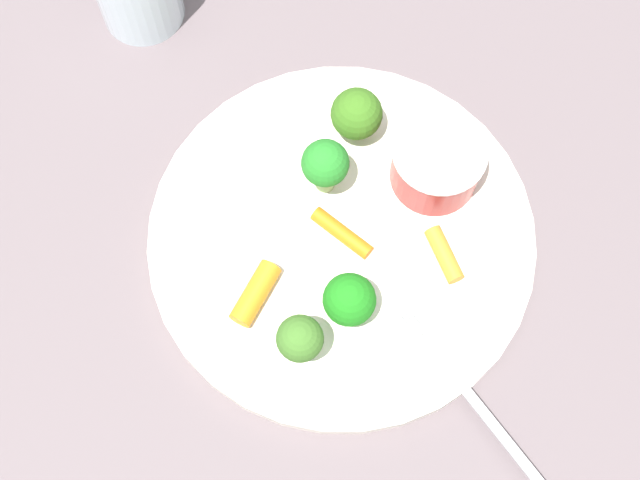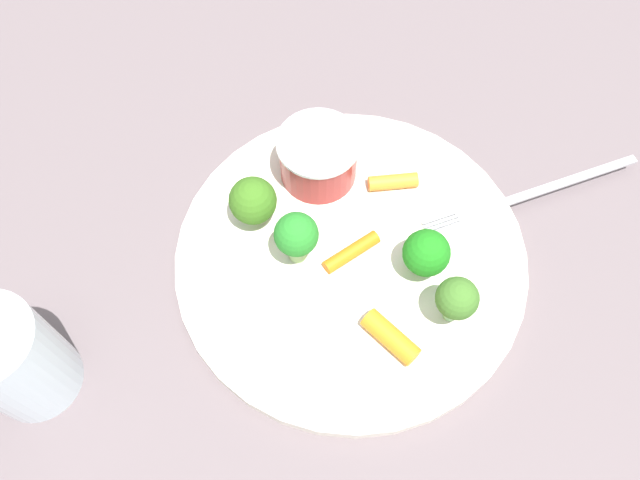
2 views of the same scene
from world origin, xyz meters
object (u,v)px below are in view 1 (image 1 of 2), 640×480
Objects in this scene: broccoli_floret_1 at (325,165)px; fork at (484,413)px; broccoli_floret_3 at (357,114)px; carrot_stick_2 at (255,293)px; broccoli_floret_2 at (300,339)px; sauce_cup at (437,163)px; broccoli_floret_0 at (349,300)px; carrot_stick_0 at (444,255)px; plate at (341,239)px; carrot_stick_1 at (344,235)px.

fork is (0.06, 0.18, -0.03)m from broccoli_floret_1.
broccoli_floret_3 is 0.14m from carrot_stick_2.
broccoli_floret_1 reaches higher than fork.
fork is (-0.04, 0.12, -0.03)m from broccoli_floret_2.
sauce_cup is 0.12m from broccoli_floret_0.
broccoli_floret_2 reaches higher than sauce_cup.
carrot_stick_0 is at bearing 95.44° from broccoli_floret_1.
broccoli_floret_3 is at bearing -118.69° from fork.
plate is 4.16× the size of sauce_cup.
broccoli_floret_2 is at bearing 3.43° from sauce_cup.
sauce_cup is 1.46× the size of carrot_stick_2.
carrot_stick_2 is 0.24× the size of fork.
carrot_stick_1 reaches higher than fork.
fork is at bearing 76.22° from plate.
sauce_cup is 0.17m from fork.
broccoli_floret_3 is 0.96× the size of carrot_stick_1.
sauce_cup is at bearing 164.35° from plate.
carrot_stick_0 is at bearing 142.16° from carrot_stick_2.
fork is at bearing 110.41° from broccoli_floret_2.
carrot_stick_0 is at bearing 159.84° from broccoli_floret_0.
broccoli_floret_2 is at bearing -9.37° from broccoli_floret_0.
broccoli_floret_0 is 0.13m from broccoli_floret_3.
broccoli_floret_0 is (0.11, 0.02, 0.00)m from sauce_cup.
plate is 0.09m from broccoli_floret_3.
plate is at bearing 32.32° from broccoli_floret_3.
carrot_stick_2 is at bearing -13.07° from plate.
broccoli_floret_0 is at bearing 170.63° from broccoli_floret_2.
broccoli_floret_2 is at bearing 19.92° from carrot_stick_1.
carrot_stick_1 is at bearing -103.80° from fork.
sauce_cup is at bearing -131.61° from fork.
carrot_stick_0 is 0.89× the size of carrot_stick_2.
carrot_stick_1 is 0.25× the size of fork.
fork is at bearing 48.39° from sauce_cup.
plate is at bearing 55.99° from broccoli_floret_1.
broccoli_floret_0 is 0.98× the size of broccoli_floret_3.
sauce_cup reaches higher than plate.
carrot_stick_0 is at bearing -129.00° from fork.
plate is at bearing -63.20° from carrot_stick_0.
broccoli_floret_1 reaches higher than carrot_stick_0.
broccoli_floret_1 reaches higher than carrot_stick_1.
carrot_stick_0 is at bearing 163.66° from broccoli_floret_2.
carrot_stick_1 is (-0.04, -0.04, -0.02)m from broccoli_floret_0.
broccoli_floret_1 reaches higher than broccoli_floret_3.
broccoli_floret_1 is 0.10m from carrot_stick_0.
plate is 0.15m from fork.
broccoli_floret_3 is 0.22m from fork.
broccoli_floret_3 is at bearing -143.03° from broccoli_floret_0.
carrot_stick_2 reaches higher than fork.
plate is 5.54× the size of broccoli_floret_2.
broccoli_floret_1 is (0.05, -0.05, 0.01)m from sauce_cup.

